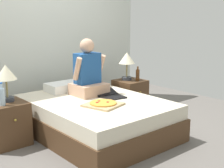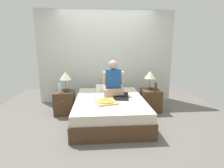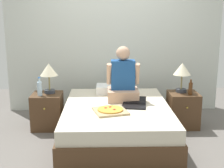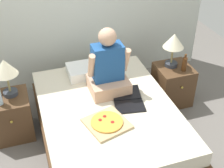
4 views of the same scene
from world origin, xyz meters
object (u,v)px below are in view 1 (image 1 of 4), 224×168
lamp_on_left_nightstand (6,75)px  lamp_on_right_nightstand (127,60)px  beer_bottle (138,75)px  laptop (110,96)px  nightstand_right (130,96)px  pizza_box (103,104)px  person_seated (88,74)px  water_bottle (2,96)px  bed (96,117)px  nightstand_left (8,124)px

lamp_on_left_nightstand → lamp_on_right_nightstand: 1.99m
beer_bottle → laptop: size_ratio=0.50×
nightstand_right → pizza_box: 1.34m
person_seated → water_bottle: bearing=178.4°
bed → water_bottle: (-1.11, 0.33, 0.41)m
pizza_box → person_seated: bearing=71.1°
nightstand_left → lamp_on_right_nightstand: bearing=1.4°
water_bottle → bed: bearing=-16.4°
lamp_on_right_nightstand → lamp_on_left_nightstand: bearing=180.0°
bed → pizza_box: bearing=-108.8°
lamp_on_right_nightstand → person_seated: 0.92m
nightstand_right → pizza_box: size_ratio=1.08×
nightstand_left → pizza_box: bearing=-36.6°
bed → lamp_on_left_nightstand: lamp_on_left_nightstand is taller
pizza_box → lamp_on_left_nightstand: bearing=140.2°
beer_bottle → nightstand_left: bearing=177.3°
nightstand_right → beer_bottle: beer_bottle is taller
lamp_on_left_nightstand → pizza_box: 1.22m
bed → beer_bottle: (1.10, 0.32, 0.39)m
pizza_box → bed: bearing=71.2°
person_seated → laptop: (0.14, -0.31, -0.27)m
nightstand_left → beer_bottle: bearing=-2.7°
bed → laptop: size_ratio=4.28×
lamp_on_right_nightstand → pizza_box: bearing=-145.7°
lamp_on_left_nightstand → person_seated: person_seated is taller
nightstand_right → person_seated: (-0.93, -0.12, 0.49)m
water_bottle → nightstand_right: water_bottle is taller
lamp_on_left_nightstand → pizza_box: (0.90, -0.75, -0.37)m
nightstand_left → laptop: size_ratio=1.16×
lamp_on_left_nightstand → water_bottle: lamp_on_left_nightstand is taller
nightstand_left → person_seated: 1.24m
nightstand_left → nightstand_right: same height
nightstand_right → person_seated: person_seated is taller
laptop → pizza_box: (-0.33, -0.26, -0.00)m
pizza_box → nightstand_left: bearing=143.4°
lamp_on_right_nightstand → nightstand_left: bearing=-178.6°
person_seated → lamp_on_left_nightstand: bearing=170.9°
nightstand_right → laptop: laptop is taller
beer_bottle → water_bottle: bearing=179.7°
nightstand_right → beer_bottle: 0.38m
bed → pizza_box: pizza_box is taller
lamp_on_left_nightstand → beer_bottle: lamp_on_left_nightstand is taller
nightstand_left → person_seated: (1.13, -0.12, 0.49)m
lamp_on_left_nightstand → nightstand_right: 2.11m
water_bottle → person_seated: (1.21, -0.03, 0.12)m
nightstand_left → lamp_on_left_nightstand: size_ratio=1.18×
nightstand_left → pizza_box: 1.19m
person_seated → pizza_box: 0.66m
bed → lamp_on_right_nightstand: size_ratio=4.37×
water_bottle → pizza_box: water_bottle is taller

